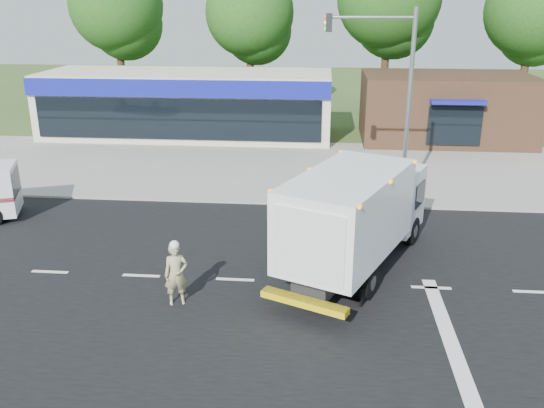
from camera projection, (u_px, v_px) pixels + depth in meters
name	position (u px, v px, depth m)	size (l,w,h in m)	color
ground	(332.00, 284.00, 17.68)	(120.00, 120.00, 0.00)	#385123
road_asphalt	(332.00, 284.00, 17.68)	(60.00, 14.00, 0.02)	black
sidewalk	(330.00, 196.00, 25.35)	(60.00, 2.40, 0.12)	gray
parking_apron	(330.00, 162.00, 30.81)	(60.00, 9.00, 0.02)	gray
lane_markings	(380.00, 308.00, 16.29)	(55.20, 7.00, 0.01)	silver
ems_box_truck	(357.00, 212.00, 18.00)	(5.35, 8.05, 3.44)	black
emergency_worker	(176.00, 273.00, 16.24)	(0.78, 0.65, 1.96)	tan
retail_strip_mall	(188.00, 104.00, 36.46)	(18.00, 6.20, 4.00)	beige
brown_storefront	(445.00, 108.00, 35.16)	(10.00, 6.70, 4.00)	#382316
traffic_signal_pole	(394.00, 88.00, 22.96)	(3.51, 0.25, 8.00)	gray
background_trees	(320.00, 12.00, 41.69)	(36.77, 7.39, 12.10)	#332114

